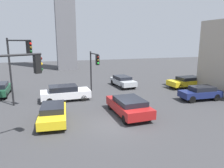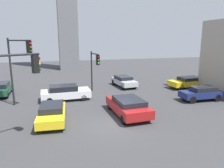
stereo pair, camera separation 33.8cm
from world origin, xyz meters
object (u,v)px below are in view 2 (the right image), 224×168
at_px(traffic_light_1, 19,59).
at_px(car_7, 52,113).
at_px(car_6, 1,89).
at_px(car_0, 188,82).
at_px(car_2, 128,106).
at_px(traffic_light_0, 12,81).
at_px(car_1, 124,81).
at_px(car_3, 65,92).
at_px(traffic_light_2, 95,64).
at_px(car_5, 201,93).

height_order(traffic_light_1, car_7, traffic_light_1).
bearing_deg(car_6, traffic_light_1, -150.93).
xyz_separation_m(car_0, car_2, (-10.31, -6.59, 0.01)).
distance_m(traffic_light_0, car_6, 12.84).
relative_size(car_2, car_6, 1.15).
bearing_deg(car_1, car_3, -67.24).
bearing_deg(car_3, car_6, 149.26).
bearing_deg(car_3, traffic_light_2, 24.34).
bearing_deg(car_6, car_2, -131.07).
xyz_separation_m(car_1, car_6, (-13.77, -0.42, 0.04)).
relative_size(traffic_light_1, car_7, 1.41).
xyz_separation_m(car_0, car_6, (-21.08, 2.50, 0.00)).
bearing_deg(traffic_light_2, car_7, -38.93).
bearing_deg(car_3, car_2, -53.15).
relative_size(traffic_light_0, car_2, 1.10).
bearing_deg(car_6, car_1, -89.17).
xyz_separation_m(traffic_light_2, car_7, (-4.58, -6.99, -2.53)).
bearing_deg(car_0, car_2, 29.36).
bearing_deg(traffic_light_2, car_5, 53.90).
xyz_separation_m(car_0, car_5, (-2.12, -4.89, -0.01)).
relative_size(car_1, car_7, 1.05).
relative_size(car_2, car_7, 1.15).
distance_m(traffic_light_0, car_3, 9.53).
bearing_deg(car_1, traffic_light_2, -65.62).
distance_m(traffic_light_2, car_2, 7.65).
bearing_deg(traffic_light_2, car_1, 113.98).
bearing_deg(car_5, traffic_light_0, 19.15).
height_order(traffic_light_1, traffic_light_2, traffic_light_1).
distance_m(traffic_light_2, car_0, 11.71).
relative_size(car_3, car_6, 1.12).
bearing_deg(traffic_light_0, car_5, -11.35).
relative_size(car_1, car_3, 0.94).
height_order(traffic_light_0, car_3, traffic_light_0).
xyz_separation_m(traffic_light_2, car_6, (-9.65, 1.93, -2.46)).
xyz_separation_m(traffic_light_2, car_2, (1.12, -7.16, -2.46)).
xyz_separation_m(car_1, car_5, (5.18, -7.81, 0.03)).
height_order(traffic_light_0, car_6, traffic_light_0).
bearing_deg(car_0, car_3, 0.80).
bearing_deg(traffic_light_1, car_0, 47.05).
height_order(traffic_light_2, car_2, traffic_light_2).
xyz_separation_m(traffic_light_2, car_1, (4.12, 2.35, -2.50)).
bearing_deg(car_0, car_5, 63.28).
bearing_deg(car_2, car_3, 36.66).
height_order(car_1, car_6, car_6).
relative_size(car_5, car_6, 0.97).
bearing_deg(car_1, car_2, -22.82).
bearing_deg(car_6, traffic_light_2, -102.23).
height_order(car_1, car_3, car_3).
xyz_separation_m(car_1, car_2, (-3.00, -9.51, 0.04)).
height_order(traffic_light_1, car_6, traffic_light_1).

